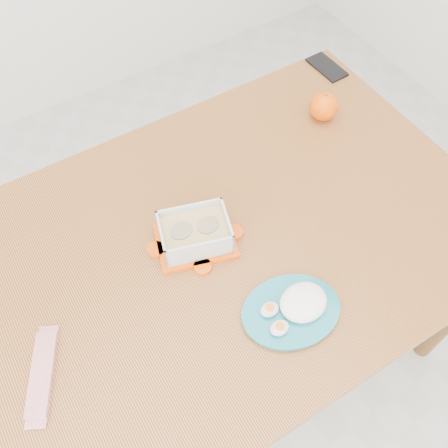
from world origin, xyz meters
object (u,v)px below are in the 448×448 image
rice_plate (295,307)px  smartphone (327,67)px  dining_table (224,255)px  food_container (195,233)px  orange_fruit (324,107)px

rice_plate → smartphone: (0.60, 0.62, -0.02)m
dining_table → smartphone: (0.62, 0.37, 0.09)m
smartphone → food_container: bearing=-155.0°
dining_table → food_container: food_container is taller
dining_table → smartphone: size_ratio=10.06×
dining_table → rice_plate: (0.03, -0.25, 0.10)m
food_container → orange_fruit: size_ratio=2.67×
orange_fruit → rice_plate: orange_fruit is taller
orange_fruit → smartphone: (0.15, 0.17, -0.04)m
dining_table → food_container: size_ratio=6.17×
orange_fruit → rice_plate: size_ratio=0.31×
orange_fruit → dining_table: bearing=-156.5°
food_container → smartphone: food_container is taller
food_container → orange_fruit: 0.57m
dining_table → food_container: bearing=159.3°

